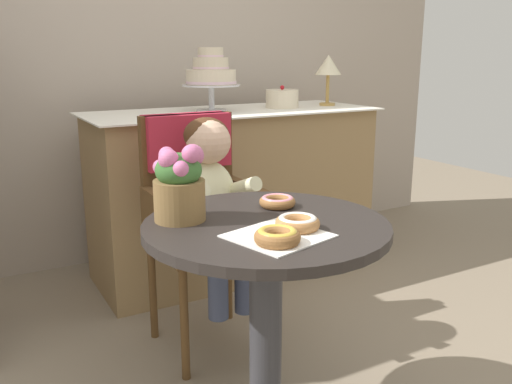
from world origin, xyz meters
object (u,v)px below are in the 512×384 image
(wicker_chair, at_px, (197,193))
(table_lamp, at_px, (328,67))
(round_layer_cake, at_px, (282,99))
(donut_side, at_px, (277,201))
(tiered_cake_stand, at_px, (211,74))
(cafe_table, at_px, (266,289))
(flower_vase, at_px, (179,183))
(seated_child, at_px, (213,192))
(donut_mid, at_px, (277,236))
(donut_front, at_px, (298,222))

(wicker_chair, bearing_deg, table_lamp, 35.17)
(wicker_chair, distance_m, round_layer_cake, 1.02)
(donut_side, xyz_separation_m, tiered_cake_stand, (0.32, 1.18, 0.35))
(cafe_table, height_order, flower_vase, flower_vase)
(seated_child, relative_size, table_lamp, 2.55)
(seated_child, xyz_separation_m, donut_mid, (-0.15, -0.72, 0.06))
(table_lamp, bearing_deg, tiered_cake_stand, 178.48)
(table_lamp, bearing_deg, donut_mid, -129.96)
(tiered_cake_stand, bearing_deg, round_layer_cake, -1.28)
(donut_front, relative_size, flower_vase, 0.55)
(wicker_chair, relative_size, seated_child, 1.31)
(donut_front, height_order, tiered_cake_stand, tiered_cake_stand)
(donut_mid, xyz_separation_m, donut_side, (0.19, 0.30, -0.00))
(wicker_chair, relative_size, donut_front, 7.64)
(donut_front, xyz_separation_m, donut_side, (0.07, 0.23, -0.00))
(cafe_table, height_order, table_lamp, table_lamp)
(wicker_chair, distance_m, tiered_cake_stand, 0.83)
(cafe_table, height_order, seated_child, seated_child)
(donut_mid, bearing_deg, round_layer_cake, 57.88)
(round_layer_cake, distance_m, table_lamp, 0.34)
(donut_mid, height_order, tiered_cake_stand, tiered_cake_stand)
(tiered_cake_stand, relative_size, round_layer_cake, 1.79)
(donut_front, height_order, flower_vase, flower_vase)
(cafe_table, bearing_deg, flower_vase, 146.68)
(donut_side, relative_size, flower_vase, 0.51)
(seated_child, bearing_deg, donut_mid, -101.78)
(cafe_table, xyz_separation_m, round_layer_cake, (0.85, 1.29, 0.44))
(seated_child, distance_m, donut_side, 0.43)
(flower_vase, bearing_deg, donut_mid, -66.83)
(cafe_table, xyz_separation_m, donut_front, (0.04, -0.11, 0.23))
(tiered_cake_stand, distance_m, table_lamp, 0.73)
(donut_side, xyz_separation_m, flower_vase, (-0.32, 0.02, 0.09))
(donut_mid, relative_size, table_lamp, 0.42)
(round_layer_cake, bearing_deg, cafe_table, -123.42)
(wicker_chair, xyz_separation_m, donut_front, (-0.04, -0.80, 0.10))
(flower_vase, distance_m, table_lamp, 1.80)
(donut_front, distance_m, flower_vase, 0.36)
(seated_child, height_order, round_layer_cake, round_layer_cake)
(table_lamp, bearing_deg, donut_side, -131.92)
(donut_front, distance_m, round_layer_cake, 1.63)
(cafe_table, distance_m, tiered_cake_stand, 1.49)
(wicker_chair, height_order, donut_front, wicker_chair)
(seated_child, height_order, donut_front, seated_child)
(flower_vase, bearing_deg, cafe_table, -33.32)
(wicker_chair, xyz_separation_m, tiered_cake_stand, (0.35, 0.60, 0.45))
(seated_child, distance_m, tiered_cake_stand, 0.93)
(donut_mid, relative_size, flower_vase, 0.53)
(cafe_table, relative_size, seated_child, 0.99)
(wicker_chair, distance_m, donut_mid, 0.90)
(cafe_table, xyz_separation_m, wicker_chair, (0.08, 0.70, 0.13))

